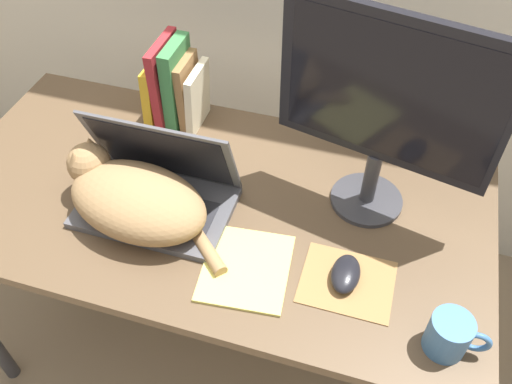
% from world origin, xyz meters
% --- Properties ---
extents(desk, '(1.40, 0.72, 0.76)m').
position_xyz_m(desk, '(0.00, 0.36, 0.68)').
color(desk, brown).
rests_on(desk, ground_plane).
extents(laptop, '(0.37, 0.24, 0.24)m').
position_xyz_m(laptop, '(-0.11, 0.31, 0.80)').
color(laptop, '#4C4C51').
rests_on(laptop, desk).
extents(cat, '(0.46, 0.27, 0.15)m').
position_xyz_m(cat, '(-0.15, 0.25, 0.83)').
color(cat, '#99754C').
rests_on(cat, desk).
extents(external_monitor, '(0.49, 0.18, 0.51)m').
position_xyz_m(external_monitor, '(0.38, 0.47, 1.06)').
color(external_monitor, '#333338').
rests_on(external_monitor, desk).
extents(mousepad, '(0.20, 0.17, 0.00)m').
position_xyz_m(mousepad, '(0.38, 0.21, 0.76)').
color(mousepad, olive).
rests_on(mousepad, desk).
extents(computer_mouse, '(0.06, 0.10, 0.04)m').
position_xyz_m(computer_mouse, '(0.37, 0.22, 0.78)').
color(computer_mouse, black).
rests_on(computer_mouse, mousepad).
extents(book_row, '(0.15, 0.16, 0.25)m').
position_xyz_m(book_row, '(-0.20, 0.63, 0.87)').
color(book_row, gold).
rests_on(book_row, desk).
extents(notepad, '(0.21, 0.23, 0.01)m').
position_xyz_m(notepad, '(0.15, 0.18, 0.76)').
color(notepad, '#E5DB6B').
rests_on(notepad, desk).
extents(mug, '(0.12, 0.08, 0.09)m').
position_xyz_m(mug, '(0.59, 0.12, 0.80)').
color(mug, teal).
rests_on(mug, desk).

